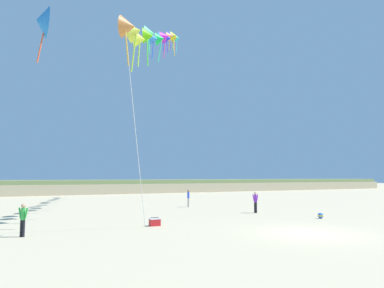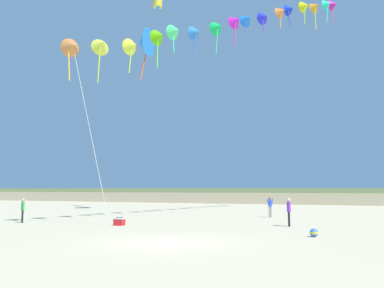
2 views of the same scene
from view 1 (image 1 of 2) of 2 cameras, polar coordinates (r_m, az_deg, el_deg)
ground_plane at (r=17.65m, az=18.70°, el=-13.96°), size 240.00×240.00×0.00m
dune_ridge at (r=58.02m, az=-13.80°, el=-6.90°), size 120.00×8.96×2.15m
person_near_left at (r=17.51m, az=-26.35°, el=-10.93°), size 0.44×0.40×1.48m
person_near_right at (r=26.28m, az=10.53°, el=-9.27°), size 0.21×0.55×1.56m
person_mid_center at (r=30.80m, az=-0.61°, el=-8.81°), size 0.41×0.45×1.53m
kite_banner_string at (r=33.41m, az=-4.80°, el=17.37°), size 14.27×26.46×21.86m
large_kite_low_lead at (r=33.70m, az=-23.73°, el=18.22°), size 1.17×2.84×5.17m
beach_cooler at (r=19.37m, az=-6.23°, el=-12.79°), size 0.58×0.41×0.46m
beach_ball at (r=24.08m, az=20.64°, el=-11.10°), size 0.36×0.36×0.36m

